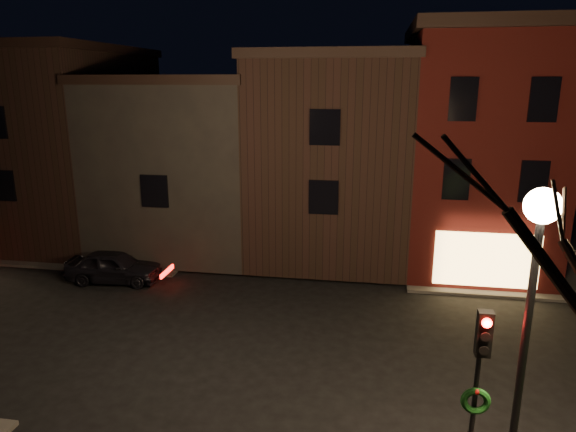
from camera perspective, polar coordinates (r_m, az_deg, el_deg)
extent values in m
plane|color=black|center=(17.26, -3.22, -13.91)|extent=(120.00, 120.00, 0.00)
cube|color=#2D2B28|center=(42.70, -24.00, 2.41)|extent=(30.00, 30.00, 0.12)
cube|color=#460E0C|center=(24.87, 20.18, 6.60)|extent=(6.00, 8.00, 10.00)
cube|color=black|center=(24.76, 21.31, 18.69)|extent=(6.50, 8.50, 0.50)
cube|color=#E9BC69|center=(21.81, 21.17, -4.58)|extent=(4.00, 0.12, 2.20)
cube|color=black|center=(25.58, 5.14, 6.51)|extent=(7.00, 10.00, 9.00)
cube|color=black|center=(25.34, 5.39, 17.09)|extent=(7.30, 10.30, 0.40)
cube|color=black|center=(27.18, -10.38, 5.75)|extent=(7.50, 10.00, 8.00)
cube|color=black|center=(26.86, -10.81, 14.63)|extent=(7.80, 10.30, 0.40)
cube|color=black|center=(30.31, -23.56, 7.12)|extent=(7.00, 10.00, 9.50)
cube|color=black|center=(30.16, -24.56, 16.46)|extent=(7.30, 10.30, 0.40)
cylinder|color=black|center=(10.53, 24.40, -16.03)|extent=(0.14, 0.14, 6.00)
sphere|color=#FFD18C|center=(9.38, 26.46, 1.03)|extent=(0.60, 0.60, 0.60)
cylinder|color=black|center=(11.40, 19.99, -18.92)|extent=(0.10, 0.10, 4.00)
cube|color=black|center=(10.46, 20.95, -12.11)|extent=(0.28, 0.22, 0.90)
cylinder|color=#FF0C07|center=(10.24, 21.22, -11.01)|extent=(0.18, 0.06, 0.18)
cylinder|color=black|center=(10.36, 21.07, -12.40)|extent=(0.18, 0.06, 0.18)
cylinder|color=black|center=(10.49, 20.93, -13.77)|extent=(0.18, 0.06, 0.18)
torus|color=#0C380F|center=(11.27, 20.12, -18.74)|extent=(0.58, 0.14, 0.58)
sphere|color=#990C0C|center=(11.14, 20.24, -17.85)|extent=(0.12, 0.12, 0.12)
imported|color=black|center=(23.00, -18.78, -5.33)|extent=(4.06, 1.83, 1.35)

